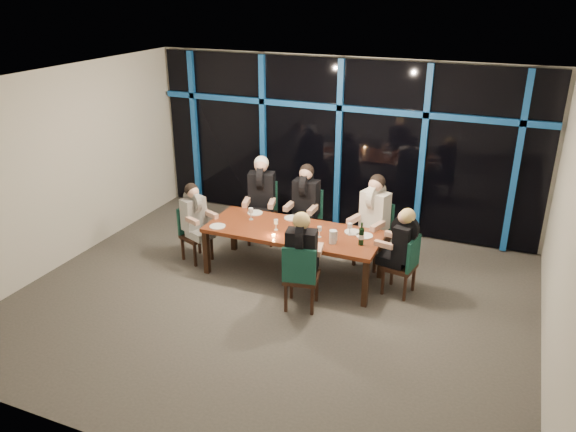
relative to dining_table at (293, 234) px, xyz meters
The scene contains 29 objects.
room 1.56m from the dining_table, 90.00° to the right, with size 7.04×7.00×3.02m.
window_wall 2.30m from the dining_table, 89.70° to the left, with size 6.86×0.43×2.94m.
dining_table is the anchor object (origin of this frame).
chair_far_left 1.39m from the dining_table, 134.27° to the left, with size 0.58×0.58×1.03m.
chair_far_mid 1.06m from the dining_table, 99.73° to the left, with size 0.46×0.46×0.99m.
chair_far_right 1.35m from the dining_table, 40.37° to the left, with size 0.58×0.58×1.01m.
chair_end_left 1.69m from the dining_table, behind, with size 0.53×0.53×0.88m.
chair_end_right 1.67m from the dining_table, ahead, with size 0.48×0.48×0.89m.
chair_near_mid 0.99m from the dining_table, 62.09° to the right, with size 0.52×0.52×0.97m.
diner_far_left 1.34m from the dining_table, 136.14° to the left, with size 0.59×0.69×1.00m.
diner_far_mid 1.01m from the dining_table, 100.59° to the left, with size 0.49×0.61×0.96m.
diner_far_right 1.30m from the dining_table, 38.28° to the left, with size 0.59×0.69×0.98m.
diner_end_left 1.62m from the dining_table, behind, with size 0.60×0.54×0.85m.
diner_end_right 1.60m from the dining_table, ahead, with size 0.59×0.48×0.87m.
diner_near_mid 0.93m from the dining_table, 60.51° to the right, with size 0.52×0.64×0.94m.
plate_far_left 0.88m from the dining_table, 155.60° to the left, with size 0.24×0.24×0.01m, color white.
plate_far_mid 0.44m from the dining_table, 114.95° to the left, with size 0.24×0.24×0.01m, color white.
plate_far_right 0.87m from the dining_table, 16.59° to the left, with size 0.24×0.24×0.01m, color white.
plate_end_left 1.14m from the dining_table, 163.10° to the right, with size 0.24×0.24×0.01m, color white.
plate_end_right 1.05m from the dining_table, 10.57° to the left, with size 0.24×0.24×0.01m, color white.
plate_near_mid 0.42m from the dining_table, 33.79° to the right, with size 0.24×0.24×0.01m, color white.
wine_bottle 1.08m from the dining_table, ahead, with size 0.08×0.08×0.33m.
water_pitcher 0.73m from the dining_table, 16.51° to the right, with size 0.12×0.11×0.19m.
tea_light 0.37m from the dining_table, 119.41° to the right, with size 0.05×0.05×0.03m, color #FFAA4C.
wine_glass_a 0.32m from the dining_table, 158.26° to the right, with size 0.06×0.06×0.16m.
wine_glass_b 0.27m from the dining_table, 85.51° to the left, with size 0.07×0.07×0.17m.
wine_glass_c 0.49m from the dining_table, 10.97° to the right, with size 0.06×0.06×0.16m.
wine_glass_d 0.78m from the dining_table, behind, with size 0.07×0.07×0.19m.
wine_glass_e 0.85m from the dining_table, 11.06° to the left, with size 0.07×0.07×0.18m.
Camera 1 is at (2.84, -6.19, 4.13)m, focal length 35.00 mm.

